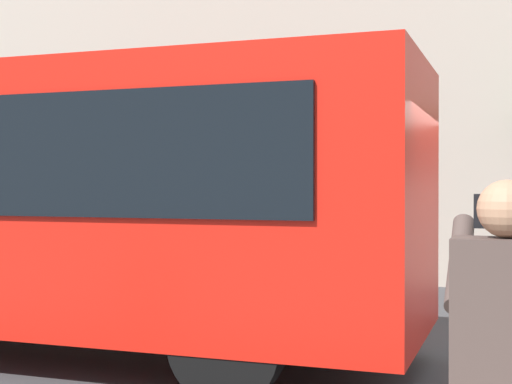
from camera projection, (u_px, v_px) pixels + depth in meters
ground_plane at (384, 372)px, 7.23m from camera, size 60.00×60.00×0.00m
red_bus at (11, 198)px, 8.24m from camera, size 9.05×2.54×3.08m
pedestrian_photographer at (508, 368)px, 2.77m from camera, size 0.53×0.52×1.70m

